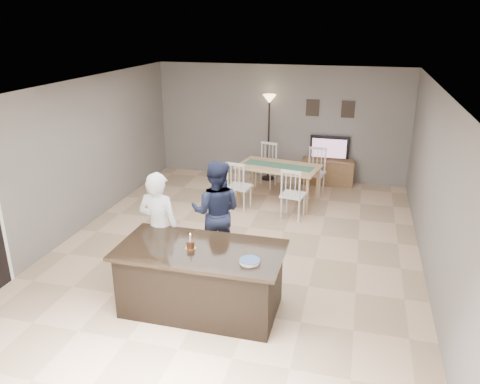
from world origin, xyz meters
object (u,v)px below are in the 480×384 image
(birthday_cake, at_px, (191,245))
(floor_lamp, at_px, (269,114))
(dining_table, at_px, (278,172))
(woman, at_px, (159,228))
(plate_stack, at_px, (250,261))
(man, at_px, (216,212))
(kitchen_island, at_px, (201,279))
(tv_console, at_px, (327,172))
(television, at_px, (329,148))

(birthday_cake, relative_size, floor_lamp, 0.10)
(dining_table, bearing_deg, floor_lamp, 119.59)
(woman, bearing_deg, dining_table, -100.96)
(woman, bearing_deg, plate_stack, 159.24)
(man, xyz_separation_m, floor_lamp, (-0.02, 4.24, 0.75))
(woman, bearing_deg, kitchen_island, 151.51)
(tv_console, distance_m, dining_table, 1.69)
(tv_console, height_order, television, television)
(television, bearing_deg, woman, 68.41)
(woman, distance_m, man, 1.00)
(man, xyz_separation_m, birthday_cake, (0.09, -1.37, 0.11))
(birthday_cake, distance_m, plate_stack, 0.85)
(woman, relative_size, birthday_cake, 7.97)
(kitchen_island, xyz_separation_m, woman, (-0.81, 0.55, 0.39))
(plate_stack, bearing_deg, birthday_cake, 167.75)
(tv_console, height_order, dining_table, dining_table)
(kitchen_island, xyz_separation_m, dining_table, (0.27, 4.20, 0.20))
(kitchen_island, bearing_deg, television, 77.99)
(tv_console, bearing_deg, dining_table, -124.19)
(dining_table, bearing_deg, man, -89.70)
(plate_stack, bearing_deg, kitchen_island, 164.04)
(kitchen_island, distance_m, tv_console, 5.70)
(plate_stack, height_order, floor_lamp, floor_lamp)
(tv_console, relative_size, birthday_cake, 5.65)
(kitchen_island, height_order, tv_console, kitchen_island)
(television, distance_m, dining_table, 1.73)
(tv_console, bearing_deg, television, 90.00)
(woman, height_order, dining_table, woman)
(television, relative_size, plate_stack, 3.56)
(tv_console, xyz_separation_m, floor_lamp, (-1.43, 0.02, 1.28))
(floor_lamp, bearing_deg, tv_console, -0.80)
(man, xyz_separation_m, plate_stack, (0.91, -1.55, 0.08))
(dining_table, bearing_deg, birthday_cake, -85.49)
(woman, height_order, man, woman)
(woman, xyz_separation_m, dining_table, (1.08, 3.65, -0.20))
(tv_console, relative_size, television, 1.31)
(kitchen_island, xyz_separation_m, man, (-0.21, 1.35, 0.38))
(birthday_cake, xyz_separation_m, plate_stack, (0.83, -0.18, -0.03))
(television, bearing_deg, birthday_cake, 76.88)
(dining_table, bearing_deg, kitchen_island, -83.89)
(floor_lamp, bearing_deg, birthday_cake, -88.87)
(television, bearing_deg, dining_table, 57.12)
(kitchen_island, bearing_deg, birthday_cake, -169.38)
(television, bearing_deg, plate_stack, 85.16)
(tv_console, bearing_deg, woman, -111.86)
(television, bearing_deg, kitchen_island, 77.99)
(woman, xyz_separation_m, plate_stack, (1.52, -0.75, 0.07))
(man, height_order, floor_lamp, floor_lamp)
(television, bearing_deg, man, 71.84)
(kitchen_island, relative_size, tv_console, 1.79)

